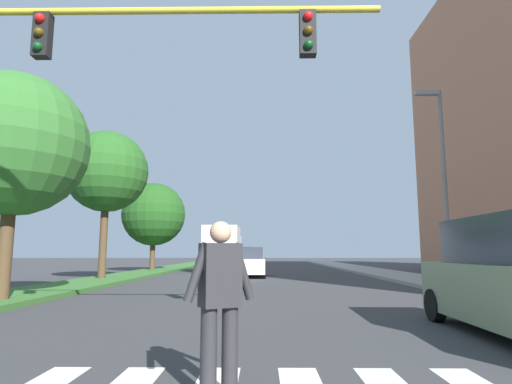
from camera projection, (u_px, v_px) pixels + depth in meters
ground_plane at (261, 275)px, 24.92m from camera, size 140.00×140.00×0.00m
median_strip at (128, 276)px, 23.05m from camera, size 2.63×64.00×0.15m
tree_mid at (14, 145)px, 11.70m from camera, size 4.01×4.01×6.20m
tree_far at (107, 172)px, 20.69m from camera, size 3.99×3.99×7.14m
tree_distant at (154, 214)px, 29.91m from camera, size 4.45×4.45×6.10m
sidewalk_right at (399, 276)px, 22.85m from camera, size 3.00×64.00×0.15m
traffic_light_gantry at (36, 77)px, 7.20m from camera, size 8.45×0.30×6.00m
street_lamp_right at (442, 167)px, 16.09m from camera, size 1.02×0.24×7.50m
pedestrian_performer at (220, 298)px, 4.13m from camera, size 0.70×0.42×1.69m
sedan_midblock at (249, 263)px, 23.45m from camera, size 1.86×4.20×1.62m
sedan_distant at (242, 259)px, 32.01m from camera, size 2.12×4.48×1.74m
sedan_far_horizon at (252, 257)px, 46.59m from camera, size 2.05×4.37×1.72m
truck_box_delivery at (223, 248)px, 29.82m from camera, size 2.40×6.20×3.10m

